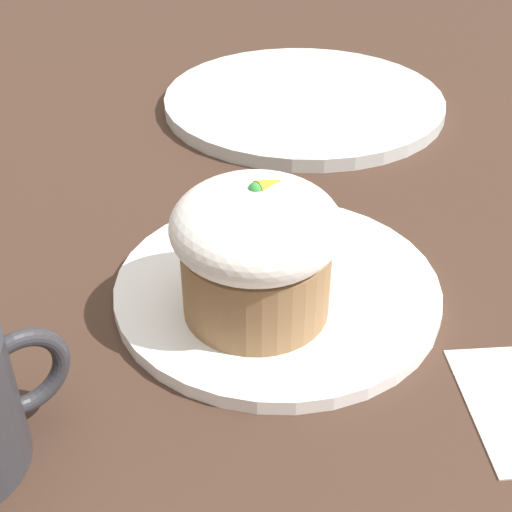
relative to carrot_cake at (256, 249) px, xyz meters
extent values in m
plane|color=#3D281E|center=(0.03, 0.01, -0.06)|extent=(4.00, 4.00, 0.00)
cylinder|color=white|center=(0.03, 0.01, -0.05)|extent=(0.23, 0.23, 0.01)
cylinder|color=olive|center=(0.00, 0.00, -0.02)|extent=(0.10, 0.10, 0.05)
ellipsoid|color=white|center=(0.00, 0.00, 0.02)|extent=(0.11, 0.11, 0.05)
cone|color=orange|center=(0.01, 0.00, 0.04)|extent=(0.02, 0.01, 0.01)
sphere|color=green|center=(0.00, 0.00, 0.04)|extent=(0.01, 0.01, 0.01)
cube|color=silver|center=(0.09, 0.01, -0.05)|extent=(0.10, 0.02, 0.00)
ellipsoid|color=silver|center=(0.03, 0.01, -0.04)|extent=(0.04, 0.04, 0.01)
torus|color=#2D2D33|center=(-0.15, 0.01, -0.02)|extent=(0.05, 0.01, 0.05)
cylinder|color=silver|center=(0.26, 0.25, -0.05)|extent=(0.30, 0.30, 0.01)
camera|label=1|loc=(-0.22, -0.29, 0.25)|focal=50.00mm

